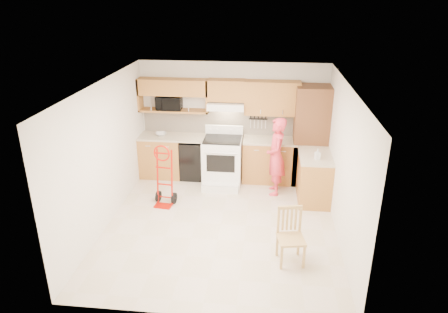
% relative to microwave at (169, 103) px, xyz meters
% --- Properties ---
extents(floor, '(4.00, 4.50, 0.02)m').
position_rel_microwave_xyz_m(floor, '(1.35, -2.08, -1.65)').
color(floor, beige).
rests_on(floor, ground).
extents(ceiling, '(4.00, 4.50, 0.02)m').
position_rel_microwave_xyz_m(ceiling, '(1.35, -2.08, 0.87)').
color(ceiling, white).
rests_on(ceiling, ground).
extents(wall_back, '(4.00, 0.02, 2.50)m').
position_rel_microwave_xyz_m(wall_back, '(1.35, 0.17, -0.39)').
color(wall_back, silver).
rests_on(wall_back, ground).
extents(wall_front, '(4.00, 0.02, 2.50)m').
position_rel_microwave_xyz_m(wall_front, '(1.35, -4.34, -0.39)').
color(wall_front, silver).
rests_on(wall_front, ground).
extents(wall_left, '(0.02, 4.50, 2.50)m').
position_rel_microwave_xyz_m(wall_left, '(-0.66, -2.08, -0.39)').
color(wall_left, silver).
rests_on(wall_left, ground).
extents(wall_right, '(0.02, 4.50, 2.50)m').
position_rel_microwave_xyz_m(wall_right, '(3.36, -2.08, -0.39)').
color(wall_right, silver).
rests_on(wall_right, ground).
extents(backsplash, '(3.92, 0.03, 0.55)m').
position_rel_microwave_xyz_m(backsplash, '(1.35, 0.15, -0.44)').
color(backsplash, beige).
rests_on(backsplash, wall_back).
extents(lower_cab_left, '(0.90, 0.60, 0.90)m').
position_rel_microwave_xyz_m(lower_cab_left, '(-0.20, -0.14, -1.19)').
color(lower_cab_left, '#B1742C').
rests_on(lower_cab_left, ground).
extents(dishwasher, '(0.60, 0.60, 0.85)m').
position_rel_microwave_xyz_m(dishwasher, '(0.55, -0.14, -1.21)').
color(dishwasher, black).
rests_on(dishwasher, ground).
extents(lower_cab_right, '(1.14, 0.60, 0.90)m').
position_rel_microwave_xyz_m(lower_cab_right, '(2.18, -0.14, -1.19)').
color(lower_cab_right, '#B1742C').
rests_on(lower_cab_right, ground).
extents(countertop_left, '(1.50, 0.63, 0.04)m').
position_rel_microwave_xyz_m(countertop_left, '(0.10, -0.13, -0.72)').
color(countertop_left, tan).
rests_on(countertop_left, lower_cab_left).
extents(countertop_right, '(1.14, 0.63, 0.04)m').
position_rel_microwave_xyz_m(countertop_right, '(2.18, -0.13, -0.72)').
color(countertop_right, tan).
rests_on(countertop_right, lower_cab_right).
extents(cab_return_right, '(0.60, 1.00, 0.90)m').
position_rel_microwave_xyz_m(cab_return_right, '(3.05, -0.94, -1.19)').
color(cab_return_right, '#B1742C').
rests_on(cab_return_right, ground).
extents(countertop_return, '(0.63, 1.00, 0.04)m').
position_rel_microwave_xyz_m(countertop_return, '(3.05, -0.94, -0.72)').
color(countertop_return, tan).
rests_on(countertop_return, cab_return_right).
extents(pantry_tall, '(0.70, 0.60, 2.10)m').
position_rel_microwave_xyz_m(pantry_tall, '(3.00, -0.14, -0.59)').
color(pantry_tall, brown).
rests_on(pantry_tall, ground).
extents(upper_cab_left, '(1.50, 0.33, 0.34)m').
position_rel_microwave_xyz_m(upper_cab_left, '(0.10, 0.00, 0.34)').
color(upper_cab_left, '#B1742C').
rests_on(upper_cab_left, wall_back).
extents(upper_shelf_mw, '(1.50, 0.33, 0.04)m').
position_rel_microwave_xyz_m(upper_shelf_mw, '(0.10, 0.00, -0.17)').
color(upper_shelf_mw, '#B1742C').
rests_on(upper_shelf_mw, wall_back).
extents(upper_cab_center, '(0.76, 0.33, 0.44)m').
position_rel_microwave_xyz_m(upper_cab_center, '(1.23, 0.00, 0.30)').
color(upper_cab_center, '#B1742C').
rests_on(upper_cab_center, wall_back).
extents(upper_cab_right, '(1.14, 0.33, 0.70)m').
position_rel_microwave_xyz_m(upper_cab_right, '(2.18, 0.00, 0.16)').
color(upper_cab_right, '#B1742C').
rests_on(upper_cab_right, wall_back).
extents(range_hood, '(0.76, 0.46, 0.14)m').
position_rel_microwave_xyz_m(range_hood, '(1.23, -0.06, -0.01)').
color(range_hood, white).
rests_on(range_hood, wall_back).
extents(knife_strip, '(0.40, 0.05, 0.29)m').
position_rel_microwave_xyz_m(knife_strip, '(1.90, 0.12, -0.40)').
color(knife_strip, black).
rests_on(knife_strip, backsplash).
extents(microwave, '(0.55, 0.38, 0.30)m').
position_rel_microwave_xyz_m(microwave, '(0.00, 0.00, 0.00)').
color(microwave, black).
rests_on(microwave, upper_shelf_mw).
extents(range, '(0.81, 1.06, 1.19)m').
position_rel_microwave_xyz_m(range, '(1.18, -0.43, -1.05)').
color(range, white).
rests_on(range, ground).
extents(person, '(0.41, 0.60, 1.59)m').
position_rel_microwave_xyz_m(person, '(2.30, -0.74, -0.84)').
color(person, '#DB3649').
rests_on(person, ground).
extents(hand_truck, '(0.48, 0.45, 1.10)m').
position_rel_microwave_xyz_m(hand_truck, '(0.18, -1.48, -1.09)').
color(hand_truck, '#B71206').
rests_on(hand_truck, ground).
extents(dining_chair, '(0.46, 0.49, 0.87)m').
position_rel_microwave_xyz_m(dining_chair, '(2.52, -3.05, -1.20)').
color(dining_chair, tan).
rests_on(dining_chair, ground).
extents(soap_bottle, '(0.11, 0.11, 0.20)m').
position_rel_microwave_xyz_m(soap_bottle, '(3.05, -1.13, -0.60)').
color(soap_bottle, white).
rests_on(soap_bottle, countertop_return).
extents(bowl, '(0.31, 0.31, 0.06)m').
position_rel_microwave_xyz_m(bowl, '(-0.18, -0.13, -0.67)').
color(bowl, white).
rests_on(bowl, countertop_left).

